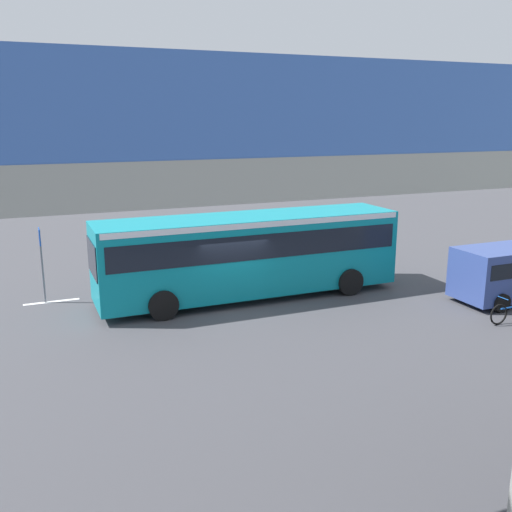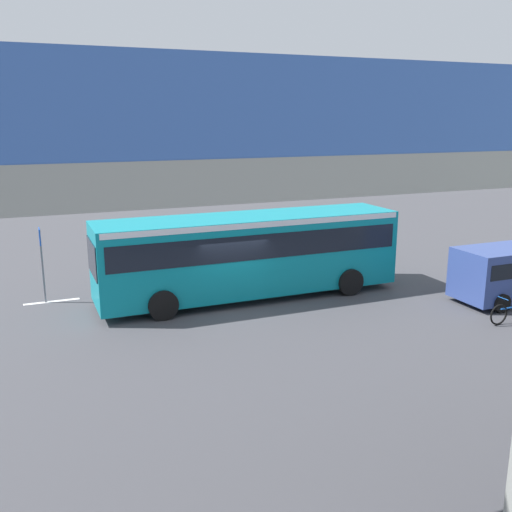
# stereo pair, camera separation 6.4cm
# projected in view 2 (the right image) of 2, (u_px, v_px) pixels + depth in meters

# --- Properties ---
(ground) EXTENTS (80.00, 80.00, 0.00)m
(ground) POSITION_uv_depth(u_px,v_px,m) (229.00, 305.00, 21.03)
(ground) COLOR #424247
(city_bus) EXTENTS (11.54, 2.85, 3.15)m
(city_bus) POSITION_uv_depth(u_px,v_px,m) (249.00, 249.00, 21.62)
(city_bus) COLOR #0C8493
(city_bus) RESTS_ON ground
(bicycle_blue) EXTENTS (1.77, 0.44, 0.96)m
(bicycle_blue) POSITION_uv_depth(u_px,v_px,m) (511.00, 312.00, 19.16)
(bicycle_blue) COLOR black
(bicycle_blue) RESTS_ON ground
(pedestrian) EXTENTS (0.38, 0.38, 1.79)m
(pedestrian) POSITION_uv_depth(u_px,v_px,m) (196.00, 256.00, 24.79)
(pedestrian) COLOR #2D2D38
(pedestrian) RESTS_ON ground
(traffic_sign) EXTENTS (0.08, 0.60, 2.80)m
(traffic_sign) POSITION_uv_depth(u_px,v_px,m) (41.00, 253.00, 20.96)
(traffic_sign) COLOR slate
(traffic_sign) RESTS_ON ground
(lane_dash_leftmost) EXTENTS (2.00, 0.20, 0.01)m
(lane_dash_leftmost) POSITION_uv_depth(u_px,v_px,m) (332.00, 270.00, 25.92)
(lane_dash_leftmost) COLOR silver
(lane_dash_leftmost) RESTS_ON ground
(lane_dash_left) EXTENTS (2.00, 0.20, 0.01)m
(lane_dash_left) POSITION_uv_depth(u_px,v_px,m) (250.00, 279.00, 24.43)
(lane_dash_left) COLOR silver
(lane_dash_left) RESTS_ON ground
(lane_dash_centre) EXTENTS (2.00, 0.20, 0.01)m
(lane_dash_centre) POSITION_uv_depth(u_px,v_px,m) (157.00, 290.00, 22.95)
(lane_dash_centre) COLOR silver
(lane_dash_centre) RESTS_ON ground
(lane_dash_right) EXTENTS (2.00, 0.20, 0.01)m
(lane_dash_right) POSITION_uv_depth(u_px,v_px,m) (52.00, 302.00, 21.46)
(lane_dash_right) COLOR silver
(lane_dash_right) RESTS_ON ground
(pedestrian_overpass) EXTENTS (27.36, 2.60, 7.39)m
(pedestrian_overpass) POSITION_uv_depth(u_px,v_px,m) (471.00, 194.00, 9.25)
(pedestrian_overpass) COLOR gray
(pedestrian_overpass) RESTS_ON ground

